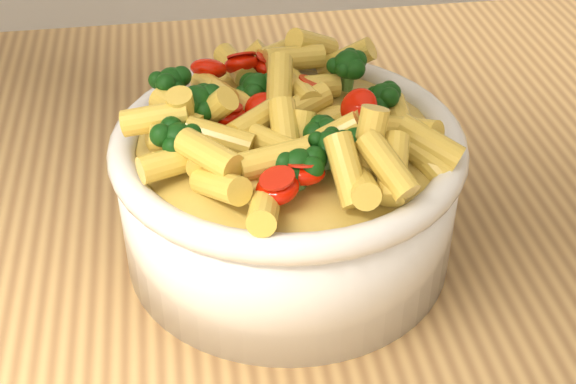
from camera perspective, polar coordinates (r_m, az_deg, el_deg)
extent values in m
cube|color=#B2864C|center=(0.55, -3.00, -6.98)|extent=(1.20, 0.80, 0.04)
cylinder|color=white|center=(0.53, 0.00, -0.38)|extent=(0.22, 0.22, 0.09)
ellipsoid|color=white|center=(0.54, 0.00, -2.63)|extent=(0.20, 0.20, 0.03)
torus|color=white|center=(0.50, 0.00, 3.55)|extent=(0.22, 0.22, 0.02)
ellipsoid|color=#F0CA51|center=(0.50, 0.00, 3.55)|extent=(0.19, 0.19, 0.02)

